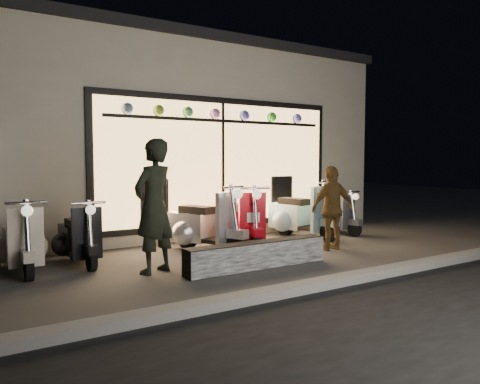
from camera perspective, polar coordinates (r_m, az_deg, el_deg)
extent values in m
plane|color=#383533|center=(7.68, 0.04, -8.22)|extent=(40.00, 40.00, 0.00)
cube|color=slate|center=(6.12, 10.34, -10.90)|extent=(40.00, 0.25, 0.12)
cube|color=beige|center=(12.03, -12.93, 5.71)|extent=(10.00, 6.00, 4.00)
cube|color=black|center=(12.28, -13.09, 15.55)|extent=(10.20, 6.20, 0.20)
cube|color=black|center=(9.61, -2.28, 3.56)|extent=(5.45, 0.06, 2.65)
cube|color=#FFBF6B|center=(9.58, -2.16, 3.56)|extent=(5.20, 0.04, 2.40)
cube|color=black|center=(9.57, -2.05, 8.65)|extent=(4.90, 0.06, 0.06)
cube|color=black|center=(7.05, 2.10, -7.68)|extent=(2.35, 0.28, 0.40)
cylinder|color=black|center=(7.92, -0.33, -6.45)|extent=(0.25, 0.39, 0.37)
cylinder|color=black|center=(8.59, -6.42, -5.66)|extent=(0.27, 0.40, 0.37)
cube|color=silver|center=(7.99, -1.70, -3.24)|extent=(0.50, 0.27, 0.90)
cube|color=silver|center=(8.48, -5.87, -4.19)|extent=(0.73, 0.89, 0.51)
cube|color=black|center=(8.37, -5.31, -2.16)|extent=(0.53, 0.69, 0.13)
sphere|color=#FFF2CC|center=(7.80, -0.26, -0.24)|extent=(0.22, 0.22, 0.17)
cylinder|color=black|center=(8.17, 2.02, -6.17)|extent=(0.20, 0.38, 0.36)
cylinder|color=black|center=(9.17, -0.22, -5.04)|extent=(0.22, 0.39, 0.36)
cube|color=#B50B17|center=(8.32, 1.51, -3.07)|extent=(0.50, 0.20, 0.88)
cube|color=#B50B17|center=(9.04, -0.01, -3.73)|extent=(0.63, 0.84, 0.49)
cube|color=black|center=(8.90, 0.19, -1.90)|extent=(0.45, 0.66, 0.13)
sphere|color=#FFF2CC|center=(8.05, 2.06, -0.31)|extent=(0.20, 0.20, 0.16)
cylinder|color=black|center=(7.18, -17.66, -7.96)|extent=(0.10, 0.32, 0.32)
cylinder|color=black|center=(8.08, -19.52, -6.67)|extent=(0.12, 0.32, 0.32)
cube|color=black|center=(7.31, -18.15, -4.82)|extent=(0.44, 0.08, 0.78)
cube|color=black|center=(7.96, -19.39, -5.38)|extent=(0.41, 0.67, 0.44)
cube|color=black|center=(7.83, -19.26, -3.57)|extent=(0.28, 0.54, 0.11)
sphere|color=#FFF2CC|center=(7.06, -17.76, -2.09)|extent=(0.14, 0.14, 0.14)
cylinder|color=black|center=(6.92, -24.34, -8.51)|extent=(0.10, 0.34, 0.34)
cylinder|color=black|center=(7.89, -25.28, -7.02)|extent=(0.12, 0.34, 0.34)
cube|color=beige|center=(7.05, -24.65, -5.07)|extent=(0.46, 0.08, 0.82)
cube|color=beige|center=(7.76, -25.25, -5.63)|extent=(0.43, 0.70, 0.46)
cube|color=black|center=(7.62, -25.22, -3.68)|extent=(0.29, 0.56, 0.12)
sphere|color=#FFF2CC|center=(6.79, -24.52, -2.10)|extent=(0.15, 0.15, 0.15)
cylinder|color=black|center=(9.42, 10.82, -4.82)|extent=(0.19, 0.40, 0.38)
cylinder|color=black|center=(10.09, 5.54, -4.18)|extent=(0.21, 0.40, 0.38)
cube|color=#9AD3DB|center=(9.50, 9.68, -2.07)|extent=(0.52, 0.19, 0.92)
cube|color=#9AD3DB|center=(9.99, 6.05, -2.90)|extent=(0.63, 0.87, 0.52)
cube|color=black|center=(9.88, 6.56, -1.15)|extent=(0.44, 0.68, 0.13)
sphere|color=#FFF2CC|center=(9.32, 10.95, 0.50)|extent=(0.20, 0.20, 0.17)
cylinder|color=black|center=(10.18, 13.81, -4.43)|extent=(0.13, 0.31, 0.30)
cylinder|color=black|center=(10.71, 9.94, -3.96)|extent=(0.15, 0.31, 0.30)
cube|color=#4E5055|center=(10.24, 13.00, -2.41)|extent=(0.41, 0.12, 0.73)
cube|color=#4E5055|center=(10.63, 10.32, -3.01)|extent=(0.46, 0.67, 0.41)
cube|color=black|center=(10.55, 10.71, -1.71)|extent=(0.32, 0.53, 0.11)
sphere|color=#FFF2CC|center=(10.09, 13.92, -0.55)|extent=(0.15, 0.15, 0.13)
imported|color=black|center=(6.77, -10.44, -1.71)|extent=(0.83, 0.71, 1.92)
imported|color=brown|center=(8.53, 11.17, -1.93)|extent=(0.90, 0.41, 1.51)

